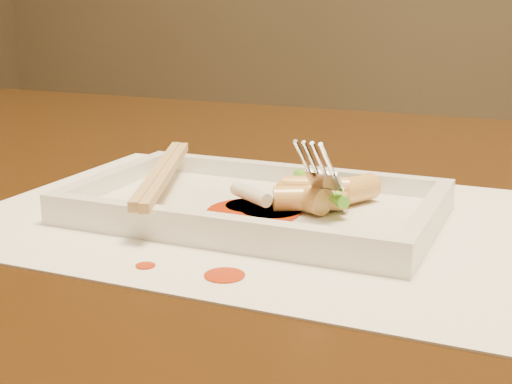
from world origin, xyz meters
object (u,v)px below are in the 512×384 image
at_px(placemat, 256,217).
at_px(chopstick_a, 158,171).
at_px(table, 228,293).
at_px(plate_base, 256,210).
at_px(fork, 359,107).

relative_size(placemat, chopstick_a, 2.05).
bearing_deg(table, chopstick_a, -105.32).
height_order(placemat, plate_base, plate_base).
distance_m(placemat, plate_base, 0.00).
distance_m(placemat, chopstick_a, 0.09).
xyz_separation_m(table, placemat, (0.06, -0.08, 0.10)).
distance_m(plate_base, chopstick_a, 0.08).
xyz_separation_m(plate_base, fork, (0.07, 0.02, 0.08)).
xyz_separation_m(plate_base, chopstick_a, (-0.08, -0.00, 0.02)).
distance_m(table, placemat, 0.14).
height_order(plate_base, fork, fork).
relative_size(chopstick_a, fork, 1.39).
relative_size(plate_base, chopstick_a, 1.33).
bearing_deg(placemat, chopstick_a, 180.00).
distance_m(table, chopstick_a, 0.15).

